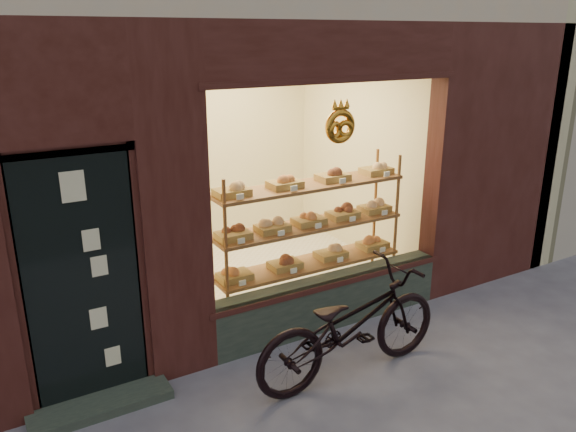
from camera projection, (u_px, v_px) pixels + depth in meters
display_shelf at (309, 237)px, 6.13m from camera, size 2.20×0.45×1.70m
bicycle at (351, 325)px, 5.01m from camera, size 1.94×0.70×1.02m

